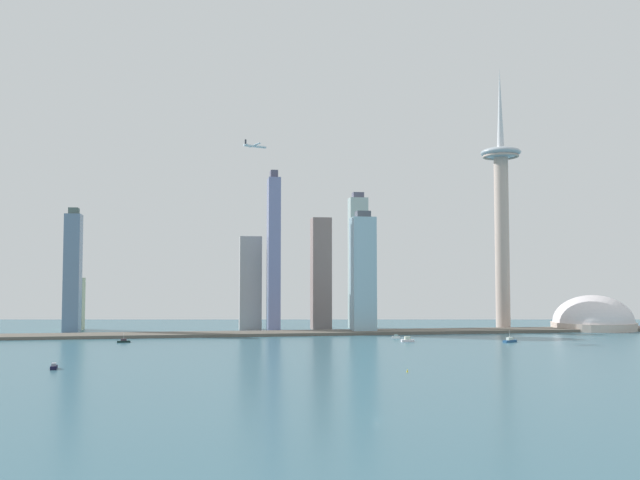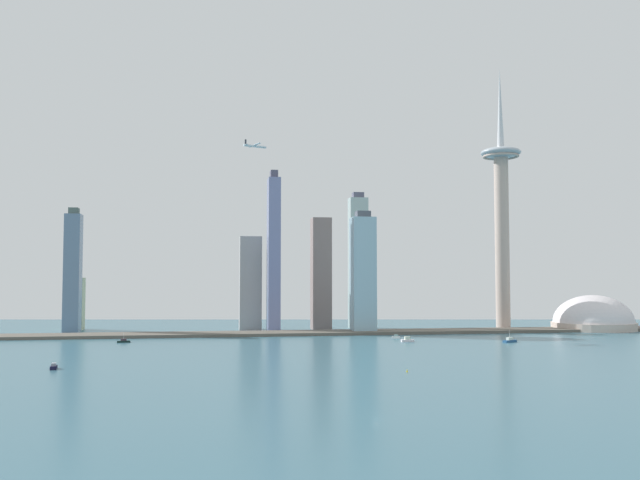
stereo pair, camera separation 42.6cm
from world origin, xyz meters
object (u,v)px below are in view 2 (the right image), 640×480
object	(u,v)px
stadium_dome	(593,323)
skyscraper_2	(358,262)
skyscraper_5	(73,272)
channel_buoy_0	(407,371)
boat_4	(54,367)
boat_7	(124,341)
boat_6	(396,337)
skyscraper_4	(76,303)
skyscraper_3	(274,253)
observation_tower	(501,202)
airplane	(255,146)
skyscraper_1	(250,283)
boat_5	(407,340)
boat_0	(510,340)
skyscraper_6	(363,274)
skyscraper_0	(321,273)

from	to	relation	value
stadium_dome	skyscraper_2	size ratio (longest dim) A/B	0.58
skyscraper_5	channel_buoy_0	bearing A→B (deg)	-53.73
boat_4	boat_7	size ratio (longest dim) A/B	0.92
channel_buoy_0	boat_4	bearing A→B (deg)	167.02
boat_6	channel_buoy_0	distance (m)	247.10
skyscraper_4	skyscraper_3	bearing A→B (deg)	-16.21
observation_tower	airplane	bearing A→B (deg)	-177.12
channel_buoy_0	stadium_dome	bearing A→B (deg)	44.41
skyscraper_1	boat_7	size ratio (longest dim) A/B	8.60
skyscraper_4	skyscraper_5	size ratio (longest dim) A/B	0.48
airplane	boat_5	bearing A→B (deg)	-60.84
skyscraper_4	boat_0	distance (m)	493.62
airplane	skyscraper_6	bearing A→B (deg)	-24.77
skyscraper_5	skyscraper_2	bearing A→B (deg)	0.96
skyscraper_5	channel_buoy_0	xyz separation A→B (m)	(278.47, -379.54, -66.90)
observation_tower	skyscraper_6	xyz separation A→B (m)	(-174.49, -22.95, -86.14)
channel_buoy_0	skyscraper_1	bearing A→B (deg)	101.51
stadium_dome	skyscraper_5	bearing A→B (deg)	173.70
skyscraper_3	channel_buoy_0	distance (m)	363.11
stadium_dome	boat_5	distance (m)	281.63
skyscraper_3	boat_7	distance (m)	206.13
skyscraper_3	boat_7	world-z (taller)	skyscraper_3
skyscraper_3	boat_7	size ratio (longest dim) A/B	14.43
observation_tower	boat_7	distance (m)	457.77
stadium_dome	boat_6	xyz separation A→B (m)	(-259.87, -73.78, -6.76)
stadium_dome	airplane	world-z (taller)	airplane
skyscraper_3	airplane	distance (m)	123.13
skyscraper_0	skyscraper_4	xyz separation A→B (m)	(-285.86, 40.16, -34.53)
skyscraper_3	boat_0	world-z (taller)	skyscraper_3
skyscraper_3	skyscraper_2	bearing A→B (deg)	19.03
stadium_dome	skyscraper_6	distance (m)	283.24
skyscraper_6	skyscraper_5	bearing A→B (deg)	167.90
observation_tower	skyscraper_5	xyz separation A→B (m)	(-495.52, 45.84, -83.52)
skyscraper_5	boat_7	size ratio (longest dim) A/B	11.02
stadium_dome	channel_buoy_0	world-z (taller)	stadium_dome
stadium_dome	boat_6	bearing A→B (deg)	-164.15
skyscraper_2	airplane	xyz separation A→B (m)	(-130.79, -66.18, 125.73)
skyscraper_5	boat_5	distance (m)	388.22
airplane	skyscraper_1	bearing A→B (deg)	69.59
boat_5	boat_7	world-z (taller)	boat_7
skyscraper_0	boat_7	bearing A→B (deg)	-147.49
stadium_dome	boat_6	world-z (taller)	stadium_dome
channel_buoy_0	skyscraper_3	bearing A→B (deg)	98.72
boat_6	channel_buoy_0	bearing A→B (deg)	-71.84
boat_0	channel_buoy_0	size ratio (longest dim) A/B	7.90
skyscraper_1	boat_0	distance (m)	310.41
skyscraper_6	channel_buoy_0	distance (m)	320.17
skyscraper_5	airplane	size ratio (longest dim) A/B	5.21
boat_5	stadium_dome	bearing A→B (deg)	-158.10
channel_buoy_0	observation_tower	bearing A→B (deg)	56.96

